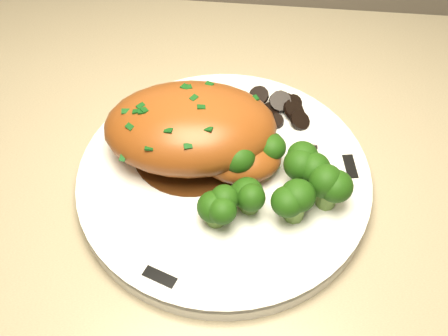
{
  "coord_description": "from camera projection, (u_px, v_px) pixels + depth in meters",
  "views": [
    {
      "loc": [
        0.18,
        1.3,
        1.31
      ],
      "look_at": [
        0.15,
        1.66,
        0.87
      ],
      "focal_mm": 45.0,
      "sensor_mm": 36.0,
      "label": 1
    }
  ],
  "objects": [
    {
      "name": "plate",
      "position": [
        224.0,
        180.0,
        0.58
      ],
      "size": [
        0.33,
        0.33,
        0.02
      ],
      "primitive_type": "cylinder",
      "rotation": [
        0.0,
        0.0,
        0.1
      ],
      "color": "white",
      "rests_on": "counter"
    },
    {
      "name": "mushroom_pile",
      "position": [
        265.0,
        125.0,
        0.61
      ],
      "size": [
        0.1,
        0.07,
        0.03
      ],
      "color": "black",
      "rests_on": "plate"
    },
    {
      "name": "rim_accent_2",
      "position": [
        160.0,
        277.0,
        0.5
      ],
      "size": [
        0.03,
        0.02,
        0.0
      ],
      "primitive_type": "cube",
      "rotation": [
        0.0,
        0.0,
        5.93
      ],
      "color": "black",
      "rests_on": "plate"
    },
    {
      "name": "chicken_breast",
      "position": [
        196.0,
        131.0,
        0.57
      ],
      "size": [
        0.19,
        0.14,
        0.07
      ],
      "rotation": [
        0.0,
        0.0,
        0.11
      ],
      "color": "brown",
      "rests_on": "plate"
    },
    {
      "name": "rim_accent_0",
      "position": [
        350.0,
        167.0,
        0.58
      ],
      "size": [
        0.02,
        0.03,
        0.0
      ],
      "primitive_type": "cube",
      "rotation": [
        0.0,
        0.0,
        1.74
      ],
      "color": "black",
      "rests_on": "plate"
    },
    {
      "name": "rim_accent_1",
      "position": [
        160.0,
        99.0,
        0.64
      ],
      "size": [
        0.03,
        0.03,
        0.0
      ],
      "primitive_type": "cube",
      "rotation": [
        0.0,
        0.0,
        3.83
      ],
      "color": "black",
      "rests_on": "plate"
    },
    {
      "name": "broccoli_florets",
      "position": [
        272.0,
        179.0,
        0.54
      ],
      "size": [
        0.13,
        0.1,
        0.05
      ],
      "rotation": [
        0.0,
        0.0,
        0.28
      ],
      "color": "olive",
      "rests_on": "plate"
    },
    {
      "name": "gravy_pool",
      "position": [
        192.0,
        149.0,
        0.6
      ],
      "size": [
        0.13,
        0.13,
        0.0
      ],
      "primitive_type": "cylinder",
      "color": "#391C0A",
      "rests_on": "plate"
    }
  ]
}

